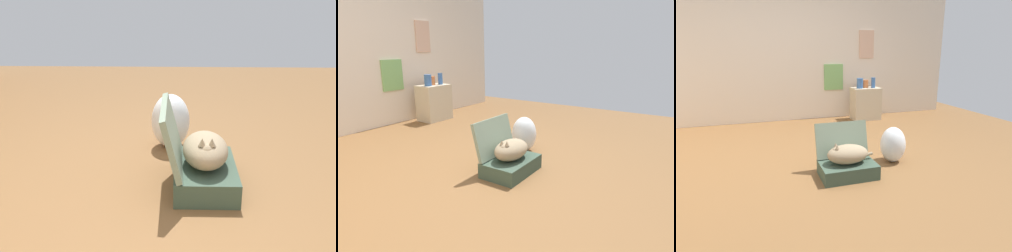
# 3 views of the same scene
# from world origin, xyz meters

# --- Properties ---
(ground_plane) EXTENTS (7.68, 7.68, 0.00)m
(ground_plane) POSITION_xyz_m (0.00, 0.00, 0.00)
(ground_plane) COLOR brown
(ground_plane) RESTS_ON ground
(wall_back) EXTENTS (6.40, 0.15, 2.60)m
(wall_back) POSITION_xyz_m (0.00, 2.26, 1.30)
(wall_back) COLOR beige
(wall_back) RESTS_ON ground
(suitcase_base) EXTENTS (0.58, 0.39, 0.15)m
(suitcase_base) POSITION_xyz_m (0.17, -0.49, 0.08)
(suitcase_base) COLOR #384C3D
(suitcase_base) RESTS_ON ground
(suitcase_lid) EXTENTS (0.58, 0.13, 0.38)m
(suitcase_lid) POSITION_xyz_m (0.17, -0.28, 0.34)
(suitcase_lid) COLOR gray
(suitcase_lid) RESTS_ON suitcase_base
(cat) EXTENTS (0.51, 0.28, 0.22)m
(cat) POSITION_xyz_m (0.16, -0.48, 0.25)
(cat) COLOR #998466
(cat) RESTS_ON suitcase_base
(plastic_bag_white) EXTENTS (0.30, 0.29, 0.42)m
(plastic_bag_white) POSITION_xyz_m (0.81, -0.26, 0.21)
(plastic_bag_white) COLOR silver
(plastic_bag_white) RESTS_ON ground
(side_table) EXTENTS (0.53, 0.35, 0.61)m
(side_table) POSITION_xyz_m (1.32, 1.85, 0.30)
(side_table) COLOR beige
(side_table) RESTS_ON ground
(vase_tall) EXTENTS (0.12, 0.12, 0.19)m
(vase_tall) POSITION_xyz_m (1.18, 1.82, 0.70)
(vase_tall) COLOR #38609E
(vase_tall) RESTS_ON side_table
(vase_short) EXTENTS (0.08, 0.08, 0.20)m
(vase_short) POSITION_xyz_m (1.45, 1.81, 0.71)
(vase_short) COLOR #38609E
(vase_short) RESTS_ON side_table
(vase_round) EXTENTS (0.13, 0.13, 0.15)m
(vase_round) POSITION_xyz_m (1.32, 1.89, 0.68)
(vase_round) COLOR #CC6B38
(vase_round) RESTS_ON side_table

